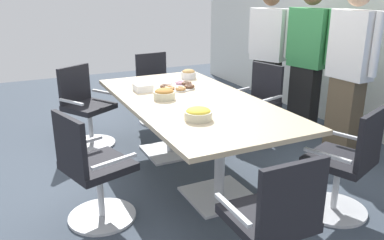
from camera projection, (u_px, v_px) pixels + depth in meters
The scene contains 17 objects.
ground_plane at pixel (192, 172), 4.02m from camera, with size 10.00×10.00×0.01m, color #3D4754.
back_wall at pixel (382, 20), 4.55m from camera, with size 8.00×0.10×2.80m, color silver.
conference_table at pixel (192, 113), 3.82m from camera, with size 2.40×1.20×0.75m.
office_chair_0 at pixel (272, 230), 2.37m from camera, with size 0.54×0.54×0.91m.
office_chair_1 at pixel (345, 168), 3.17m from camera, with size 0.70×0.70×0.91m.
office_chair_2 at pixel (257, 108), 4.71m from camera, with size 0.66×0.66×0.91m.
office_chair_3 at pixel (157, 92), 5.40m from camera, with size 0.58×0.58×0.91m.
office_chair_4 at pixel (86, 111), 4.60m from camera, with size 0.74×0.74×0.91m.
office_chair_5 at pixel (93, 174), 3.07m from camera, with size 0.67×0.67×0.91m.
person_standing_0 at pixel (268, 54), 5.26m from camera, with size 0.59×0.38×1.75m.
person_standing_1 at pixel (307, 60), 4.75m from camera, with size 0.61×0.33×1.79m.
person_standing_2 at pixel (349, 70), 4.10m from camera, with size 0.61×0.25×1.81m.
snack_bowl_chips_yellow at pixel (198, 114), 3.22m from camera, with size 0.23×0.23×0.10m.
snack_bowl_pretzels at pixel (164, 94), 3.80m from camera, with size 0.21×0.21×0.10m.
snack_bowl_cookies at pixel (189, 74), 4.63m from camera, with size 0.17×0.17×0.11m.
donut_platter at pixel (177, 86), 4.20m from camera, with size 0.37×0.37×0.04m.
napkin_pile at pixel (143, 87), 4.09m from camera, with size 0.17×0.17×0.07m, color white.
Camera 1 is at (3.27, -1.58, 1.79)m, focal length 37.41 mm.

